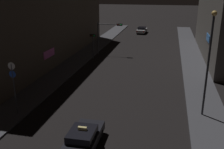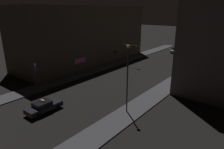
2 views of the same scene
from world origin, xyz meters
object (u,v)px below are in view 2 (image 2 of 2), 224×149
object	(u,v)px
taxi	(44,106)
traffic_light_overhead	(128,50)
far_car	(176,50)
sign_pole_left	(36,74)
street_lamp_near_block	(127,73)
traffic_light_left_kerb	(115,55)

from	to	relation	value
taxi	traffic_light_overhead	world-z (taller)	traffic_light_overhead
far_car	sign_pole_left	world-z (taller)	sign_pole_left
far_car	sign_pole_left	distance (m)	41.69
sign_pole_left	street_lamp_near_block	bearing A→B (deg)	11.72
taxi	traffic_light_overhead	bearing A→B (deg)	99.73
traffic_light_left_kerb	street_lamp_near_block	world-z (taller)	street_lamp_near_block
taxi	traffic_light_left_kerb	world-z (taller)	traffic_light_left_kerb
traffic_light_left_kerb	sign_pole_left	distance (m)	18.25
traffic_light_left_kerb	traffic_light_overhead	bearing A→B (deg)	62.34
sign_pole_left	taxi	bearing A→B (deg)	-26.34
traffic_light_overhead	taxi	bearing A→B (deg)	-80.27
traffic_light_overhead	traffic_light_left_kerb	world-z (taller)	traffic_light_overhead
far_car	traffic_light_overhead	size ratio (longest dim) A/B	0.94
traffic_light_left_kerb	street_lamp_near_block	xyz separation A→B (m)	(13.56, -15.19, 2.36)
taxi	street_lamp_near_block	distance (m)	10.99
far_car	street_lamp_near_block	distance (m)	39.51
taxi	sign_pole_left	world-z (taller)	sign_pole_left
taxi	traffic_light_overhead	size ratio (longest dim) A/B	0.93
taxi	traffic_light_left_kerb	bearing A→B (deg)	104.70
traffic_light_overhead	street_lamp_near_block	xyz separation A→B (m)	(12.08, -18.00, 1.44)
taxi	sign_pole_left	bearing A→B (deg)	153.66
traffic_light_overhead	sign_pole_left	world-z (taller)	traffic_light_overhead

